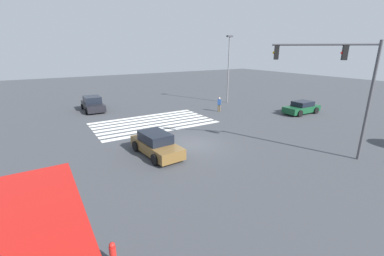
# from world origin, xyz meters

# --- Properties ---
(ground_plane) EXTENTS (115.56, 115.56, 0.00)m
(ground_plane) POSITION_xyz_m (0.00, 0.00, 0.00)
(ground_plane) COLOR #3D3F44
(crosswalk_markings) EXTENTS (11.27, 6.30, 0.01)m
(crosswalk_markings) POSITION_xyz_m (0.00, -7.10, 0.00)
(crosswalk_markings) COLOR silver
(crosswalk_markings) RESTS_ON ground_plane
(traffic_signal_mast) EXTENTS (4.34, 4.34, 7.36)m
(traffic_signal_mast) POSITION_xyz_m (-6.65, 6.65, 5.20)
(traffic_signal_mast) COLOR #47474C
(traffic_signal_mast) RESTS_ON ground_plane
(car_0) EXTENTS (2.28, 4.66, 1.52)m
(car_0) POSITION_xyz_m (2.98, 0.23, 0.72)
(car_0) COLOR brown
(car_0) RESTS_ON ground_plane
(car_1) EXTENTS (2.27, 4.69, 1.66)m
(car_1) POSITION_xyz_m (3.90, -15.64, 0.76)
(car_1) COLOR black
(car_1) RESTS_ON ground_plane
(car_2) EXTENTS (4.43, 2.01, 1.37)m
(car_2) POSITION_xyz_m (-15.49, -2.01, 0.65)
(car_2) COLOR #144728
(car_2) RESTS_ON ground_plane
(pedestrian) EXTENTS (0.40, 0.41, 1.64)m
(pedestrian) POSITION_xyz_m (-8.26, -7.51, 0.91)
(pedestrian) COLOR brown
(pedestrian) RESTS_ON ground_plane
(street_light_pole_a) EXTENTS (0.80, 0.36, 8.49)m
(street_light_pole_a) POSITION_xyz_m (-12.39, -11.15, 5.05)
(street_light_pole_a) COLOR slate
(street_light_pole_a) RESTS_ON ground_plane
(fire_hydrant) EXTENTS (0.22, 0.22, 0.86)m
(fire_hydrant) POSITION_xyz_m (8.03, 8.10, 0.43)
(fire_hydrant) COLOR red
(fire_hydrant) RESTS_ON ground_plane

